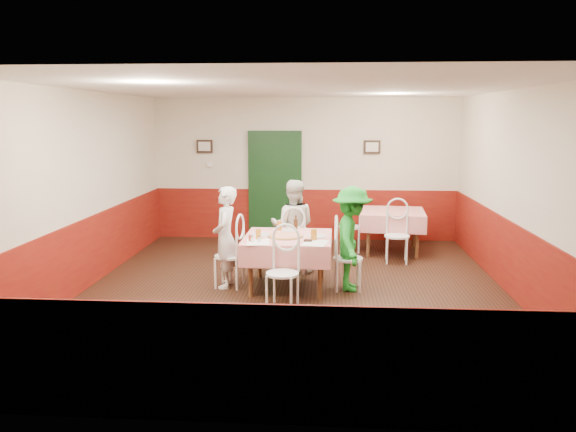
# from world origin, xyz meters

# --- Properties ---
(floor) EXTENTS (7.00, 7.00, 0.00)m
(floor) POSITION_xyz_m (0.00, 0.00, 0.00)
(floor) COLOR black
(floor) RESTS_ON ground
(ceiling) EXTENTS (7.00, 7.00, 0.00)m
(ceiling) POSITION_xyz_m (0.00, 0.00, 2.80)
(ceiling) COLOR white
(ceiling) RESTS_ON back_wall
(back_wall) EXTENTS (6.00, 0.10, 2.80)m
(back_wall) POSITION_xyz_m (0.00, 3.50, 1.40)
(back_wall) COLOR beige
(back_wall) RESTS_ON ground
(front_wall) EXTENTS (6.00, 0.10, 2.80)m
(front_wall) POSITION_xyz_m (0.00, -3.50, 1.40)
(front_wall) COLOR beige
(front_wall) RESTS_ON ground
(left_wall) EXTENTS (0.10, 7.00, 2.80)m
(left_wall) POSITION_xyz_m (-3.00, 0.00, 1.40)
(left_wall) COLOR beige
(left_wall) RESTS_ON ground
(right_wall) EXTENTS (0.10, 7.00, 2.80)m
(right_wall) POSITION_xyz_m (3.00, 0.00, 1.40)
(right_wall) COLOR beige
(right_wall) RESTS_ON ground
(wainscot_back) EXTENTS (6.00, 0.03, 1.00)m
(wainscot_back) POSITION_xyz_m (0.00, 3.48, 0.50)
(wainscot_back) COLOR maroon
(wainscot_back) RESTS_ON ground
(wainscot_front) EXTENTS (6.00, 0.03, 1.00)m
(wainscot_front) POSITION_xyz_m (0.00, -3.48, 0.50)
(wainscot_front) COLOR maroon
(wainscot_front) RESTS_ON ground
(wainscot_left) EXTENTS (0.03, 7.00, 1.00)m
(wainscot_left) POSITION_xyz_m (-2.98, 0.00, 0.50)
(wainscot_left) COLOR maroon
(wainscot_left) RESTS_ON ground
(wainscot_right) EXTENTS (0.03, 7.00, 1.00)m
(wainscot_right) POSITION_xyz_m (2.98, 0.00, 0.50)
(wainscot_right) COLOR maroon
(wainscot_right) RESTS_ON ground
(door) EXTENTS (0.96, 0.06, 2.10)m
(door) POSITION_xyz_m (-0.60, 3.45, 1.05)
(door) COLOR black
(door) RESTS_ON ground
(picture_left) EXTENTS (0.32, 0.03, 0.26)m
(picture_left) POSITION_xyz_m (-2.00, 3.45, 1.85)
(picture_left) COLOR black
(picture_left) RESTS_ON back_wall
(picture_right) EXTENTS (0.32, 0.03, 0.26)m
(picture_right) POSITION_xyz_m (1.30, 3.45, 1.85)
(picture_right) COLOR black
(picture_right) RESTS_ON back_wall
(thermostat) EXTENTS (0.10, 0.03, 0.10)m
(thermostat) POSITION_xyz_m (-1.90, 3.45, 1.50)
(thermostat) COLOR white
(thermostat) RESTS_ON back_wall
(main_table) EXTENTS (1.24, 1.24, 0.77)m
(main_table) POSITION_xyz_m (-0.10, 0.15, 0.38)
(main_table) COLOR red
(main_table) RESTS_ON ground
(second_table) EXTENTS (1.21, 1.21, 0.77)m
(second_table) POSITION_xyz_m (1.62, 2.47, 0.38)
(second_table) COLOR red
(second_table) RESTS_ON ground
(chair_left) EXTENTS (0.48, 0.48, 0.90)m
(chair_left) POSITION_xyz_m (-0.95, 0.16, 0.45)
(chair_left) COLOR white
(chair_left) RESTS_ON ground
(chair_right) EXTENTS (0.44, 0.44, 0.90)m
(chair_right) POSITION_xyz_m (0.75, 0.14, 0.45)
(chair_right) COLOR white
(chair_right) RESTS_ON ground
(chair_far) EXTENTS (0.48, 0.48, 0.90)m
(chair_far) POSITION_xyz_m (-0.09, 1.00, 0.45)
(chair_far) COLOR white
(chair_far) RESTS_ON ground
(chair_near) EXTENTS (0.50, 0.50, 0.90)m
(chair_near) POSITION_xyz_m (-0.11, -0.70, 0.45)
(chair_near) COLOR white
(chair_near) RESTS_ON ground
(chair_second_a) EXTENTS (0.45, 0.45, 0.90)m
(chair_second_a) POSITION_xyz_m (0.87, 2.47, 0.45)
(chair_second_a) COLOR white
(chair_second_a) RESTS_ON ground
(chair_second_b) EXTENTS (0.45, 0.45, 0.90)m
(chair_second_b) POSITION_xyz_m (1.62, 1.72, 0.45)
(chair_second_b) COLOR white
(chair_second_b) RESTS_ON ground
(pizza) EXTENTS (0.48, 0.48, 0.03)m
(pizza) POSITION_xyz_m (-0.13, 0.08, 0.78)
(pizza) COLOR #B74723
(pizza) RESTS_ON main_table
(plate_left) EXTENTS (0.25, 0.25, 0.01)m
(plate_left) POSITION_xyz_m (-0.49, 0.18, 0.77)
(plate_left) COLOR white
(plate_left) RESTS_ON main_table
(plate_right) EXTENTS (0.25, 0.25, 0.01)m
(plate_right) POSITION_xyz_m (0.31, 0.12, 0.77)
(plate_right) COLOR white
(plate_right) RESTS_ON main_table
(plate_far) EXTENTS (0.25, 0.25, 0.01)m
(plate_far) POSITION_xyz_m (-0.10, 0.54, 0.77)
(plate_far) COLOR white
(plate_far) RESTS_ON main_table
(glass_a) EXTENTS (0.07, 0.07, 0.13)m
(glass_a) POSITION_xyz_m (-0.49, -0.09, 0.83)
(glass_a) COLOR #BF7219
(glass_a) RESTS_ON main_table
(glass_b) EXTENTS (0.08, 0.08, 0.15)m
(glass_b) POSITION_xyz_m (0.27, -0.07, 0.84)
(glass_b) COLOR #BF7219
(glass_b) RESTS_ON main_table
(glass_c) EXTENTS (0.07, 0.07, 0.13)m
(glass_c) POSITION_xyz_m (-0.26, 0.57, 0.83)
(glass_c) COLOR #BF7219
(glass_c) RESTS_ON main_table
(beer_bottle) EXTENTS (0.06, 0.06, 0.21)m
(beer_bottle) POSITION_xyz_m (-0.02, 0.54, 0.86)
(beer_bottle) COLOR #381C0A
(beer_bottle) RESTS_ON main_table
(shaker_a) EXTENTS (0.04, 0.04, 0.09)m
(shaker_a) POSITION_xyz_m (-0.56, -0.28, 0.81)
(shaker_a) COLOR silver
(shaker_a) RESTS_ON main_table
(shaker_b) EXTENTS (0.04, 0.04, 0.09)m
(shaker_b) POSITION_xyz_m (-0.46, -0.28, 0.81)
(shaker_b) COLOR silver
(shaker_b) RESTS_ON main_table
(shaker_c) EXTENTS (0.04, 0.04, 0.09)m
(shaker_c) POSITION_xyz_m (-0.59, -0.22, 0.81)
(shaker_c) COLOR #B23319
(shaker_c) RESTS_ON main_table
(menu_left) EXTENTS (0.35, 0.43, 0.00)m
(menu_left) POSITION_xyz_m (-0.48, -0.27, 0.76)
(menu_left) COLOR white
(menu_left) RESTS_ON main_table
(menu_right) EXTENTS (0.38, 0.46, 0.00)m
(menu_right) POSITION_xyz_m (0.30, -0.27, 0.76)
(menu_right) COLOR white
(menu_right) RESTS_ON main_table
(wallet) EXTENTS (0.11, 0.09, 0.02)m
(wallet) POSITION_xyz_m (0.19, -0.16, 0.77)
(wallet) COLOR black
(wallet) RESTS_ON main_table
(diner_left) EXTENTS (0.37, 0.55, 1.46)m
(diner_left) POSITION_xyz_m (-1.00, 0.16, 0.73)
(diner_left) COLOR gray
(diner_left) RESTS_ON ground
(diner_far) EXTENTS (0.72, 0.57, 1.46)m
(diner_far) POSITION_xyz_m (-0.09, 1.05, 0.73)
(diner_far) COLOR gray
(diner_far) RESTS_ON ground
(diner_right) EXTENTS (0.57, 0.97, 1.48)m
(diner_right) POSITION_xyz_m (0.80, 0.13, 0.74)
(diner_right) COLOR gray
(diner_right) RESTS_ON ground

